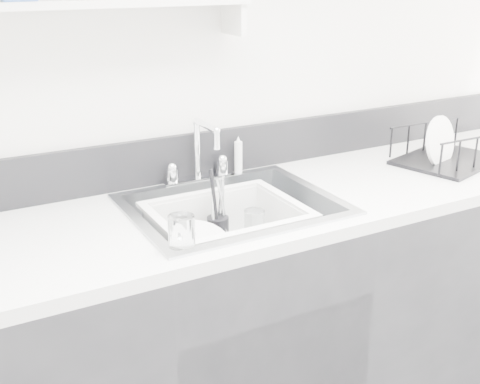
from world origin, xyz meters
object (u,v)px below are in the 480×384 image
counter_run (233,331)px  dish_rack (449,145)px  wash_tub (227,234)px  sink (232,231)px

counter_run → dish_rack: 1.07m
wash_tub → counter_run: bearing=40.1°
sink → dish_rack: size_ratio=1.66×
counter_run → sink: 0.37m
counter_run → dish_rack: (0.93, 0.00, 0.53)m
sink → dish_rack: 0.94m
counter_run → wash_tub: (-0.03, -0.03, 0.38)m
sink → wash_tub: size_ratio=1.41×
wash_tub → dish_rack: size_ratio=1.18×
counter_run → wash_tub: 0.38m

